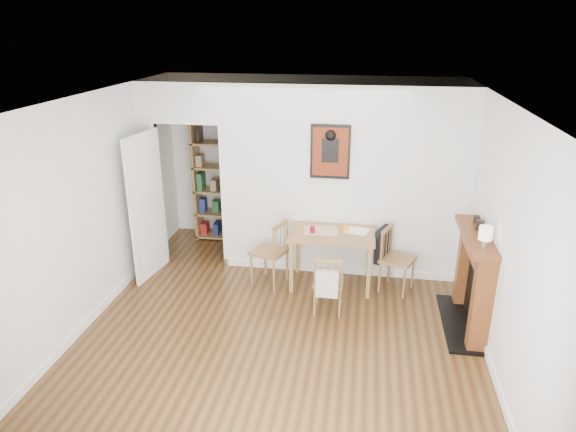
% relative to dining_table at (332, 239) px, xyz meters
% --- Properties ---
extents(ground, '(5.20, 5.20, 0.00)m').
position_rel_dining_table_xyz_m(ground, '(-0.48, -0.99, -0.67)').
color(ground, brown).
rests_on(ground, ground).
extents(room_shell, '(5.20, 5.20, 5.20)m').
position_rel_dining_table_xyz_m(room_shell, '(-0.38, 0.35, 0.63)').
color(room_shell, silver).
rests_on(room_shell, ground).
extents(dining_table, '(1.11, 0.71, 0.76)m').
position_rel_dining_table_xyz_m(dining_table, '(0.00, 0.00, 0.00)').
color(dining_table, '#957045').
rests_on(dining_table, ground).
extents(chair_left, '(0.58, 0.58, 0.91)m').
position_rel_dining_table_xyz_m(chair_left, '(-0.83, -0.08, -0.21)').
color(chair_left, '#926744').
rests_on(chair_left, ground).
extents(chair_right, '(0.60, 0.56, 0.86)m').
position_rel_dining_table_xyz_m(chair_right, '(0.84, -0.01, -0.22)').
color(chair_right, '#926744').
rests_on(chair_right, ground).
extents(chair_front, '(0.39, 0.44, 0.78)m').
position_rel_dining_table_xyz_m(chair_front, '(0.02, -0.69, -0.27)').
color(chair_front, '#926744').
rests_on(chair_front, ground).
extents(bookshelf, '(0.86, 0.34, 2.03)m').
position_rel_dining_table_xyz_m(bookshelf, '(-1.87, 1.34, 0.34)').
color(bookshelf, '#957045').
rests_on(bookshelf, ground).
extents(fireplace, '(0.45, 1.25, 1.16)m').
position_rel_dining_table_xyz_m(fireplace, '(1.67, -0.74, -0.05)').
color(fireplace, brown).
rests_on(fireplace, ground).
extents(red_glass, '(0.07, 0.07, 0.09)m').
position_rel_dining_table_xyz_m(red_glass, '(-0.26, -0.05, 0.13)').
color(red_glass, maroon).
rests_on(red_glass, dining_table).
extents(orange_fruit, '(0.09, 0.09, 0.09)m').
position_rel_dining_table_xyz_m(orange_fruit, '(0.17, 0.07, 0.13)').
color(orange_fruit, orange).
rests_on(orange_fruit, dining_table).
extents(placemat, '(0.49, 0.39, 0.00)m').
position_rel_dining_table_xyz_m(placemat, '(-0.16, 0.05, 0.09)').
color(placemat, beige).
rests_on(placemat, dining_table).
extents(notebook, '(0.36, 0.30, 0.02)m').
position_rel_dining_table_xyz_m(notebook, '(0.32, 0.10, 0.10)').
color(notebook, white).
rests_on(notebook, dining_table).
extents(mantel_lamp, '(0.14, 0.14, 0.22)m').
position_rel_dining_table_xyz_m(mantel_lamp, '(1.64, -1.09, 0.63)').
color(mantel_lamp, silver).
rests_on(mantel_lamp, fireplace).
extents(ceramic_jar_a, '(0.09, 0.09, 0.11)m').
position_rel_dining_table_xyz_m(ceramic_jar_a, '(1.68, -0.62, 0.55)').
color(ceramic_jar_a, black).
rests_on(ceramic_jar_a, fireplace).
extents(ceramic_jar_b, '(0.07, 0.07, 0.09)m').
position_rel_dining_table_xyz_m(ceramic_jar_b, '(1.68, -0.41, 0.54)').
color(ceramic_jar_b, black).
rests_on(ceramic_jar_b, fireplace).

